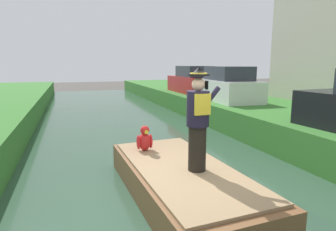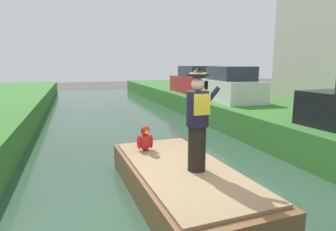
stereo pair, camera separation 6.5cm
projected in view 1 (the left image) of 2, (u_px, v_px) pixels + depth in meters
The scene contains 7 objects.
ground_plane at pixel (187, 208), 5.27m from camera, with size 80.00×80.00×0.00m, color #4C4742.
canal_water at pixel (187, 205), 5.26m from camera, with size 6.57×48.00×0.10m, color #33513D.
boat at pixel (182, 181), 5.46m from camera, with size 1.99×4.28×0.61m.
person_pirate at pixel (198, 120), 5.04m from camera, with size 0.61×0.42×1.85m.
parrot_plush at pixel (145, 140), 6.34m from camera, with size 0.36×0.34×0.57m.
parked_car_white at pixel (226, 86), 12.85m from camera, with size 1.97×4.11×1.50m.
parked_car_red at pixel (193, 81), 16.28m from camera, with size 1.74×4.02×1.50m.
Camera 1 is at (-1.93, -4.50, 2.61)m, focal length 30.54 mm.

